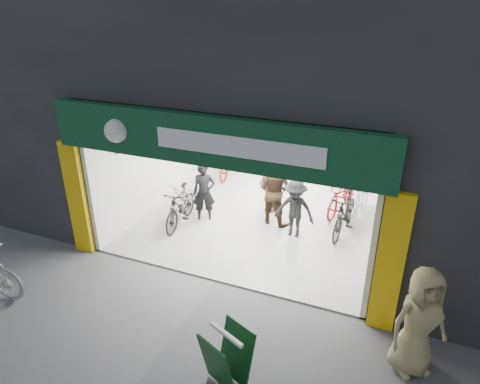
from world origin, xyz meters
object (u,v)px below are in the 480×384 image
Objects in this scene: sandwich_board at (227,357)px; bike_left_front at (191,197)px; pedestrian_near at (419,322)px; bike_right_front at (345,213)px.

bike_left_front is at bearing 147.25° from sandwich_board.
sandwich_board is (-2.52, -1.35, -0.40)m from pedestrian_near.
pedestrian_near is 2.89m from sandwich_board.
sandwich_board is at bearing -92.77° from bike_right_front.
pedestrian_near is (5.58, -3.21, 0.39)m from bike_left_front.
bike_right_front is at bearing 7.71° from bike_left_front.
bike_right_front is 1.92× the size of sandwich_board.
pedestrian_near reaches higher than sandwich_board.
bike_right_front is 0.98× the size of pedestrian_near.
pedestrian_near is 1.95× the size of sandwich_board.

